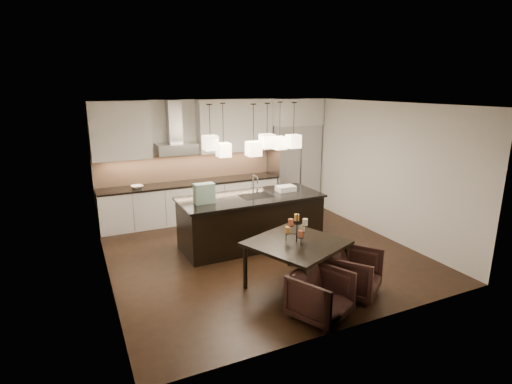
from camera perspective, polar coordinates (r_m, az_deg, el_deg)
name	(u,v)px	position (r m, az deg, el deg)	size (l,w,h in m)	color
floor	(260,252)	(7.80, 0.63, -8.61)	(5.50, 5.50, 0.02)	black
ceiling	(261,103)	(7.15, 0.69, 12.58)	(5.50, 5.50, 0.02)	white
wall_back	(212,158)	(9.85, -6.34, 4.89)	(5.50, 0.02, 2.80)	silver
wall_front	(357,228)	(5.10, 14.27, -5.06)	(5.50, 0.02, 2.80)	silver
wall_left	(101,199)	(6.67, -21.24, -0.91)	(0.02, 5.50, 2.80)	silver
wall_right	(378,169)	(8.87, 16.97, 3.21)	(0.02, 5.50, 2.80)	silver
refrigerator	(294,166)	(10.44, 5.40, 3.66)	(1.20, 0.72, 2.15)	#B7B7BA
fridge_panel	(295,112)	(10.26, 5.59, 11.35)	(1.26, 0.72, 0.65)	silver
lower_cabinets	(192,202)	(9.58, -9.07, -1.39)	(4.21, 0.62, 0.88)	silver
countertop	(192,183)	(9.47, -9.18, 1.28)	(4.21, 0.66, 0.04)	black
backsplash	(188,167)	(9.68, -9.76, 3.58)	(4.21, 0.02, 0.63)	tan
upper_cab_left	(120,131)	(9.11, -18.82, 8.30)	(1.25, 0.35, 1.25)	silver
upper_cab_right	(235,126)	(9.76, -2.99, 9.46)	(1.86, 0.35, 1.25)	silver
hood_canopy	(177,149)	(9.28, -11.26, 6.07)	(0.90, 0.52, 0.24)	#B7B7BA
hood_chimney	(174,122)	(9.32, -11.62, 9.81)	(0.30, 0.28, 0.96)	#B7B7BA
fruit_bowl	(137,187)	(9.16, -16.62, 0.71)	(0.26, 0.26, 0.06)	silver
island_body	(251,222)	(7.99, -0.77, -4.24)	(2.73, 1.09, 0.96)	black
island_top	(251,197)	(7.84, -0.78, -0.76)	(2.82, 1.18, 0.04)	black
faucet	(253,184)	(7.92, -0.41, 1.13)	(0.11, 0.26, 0.42)	silver
tote_bag	(204,193)	(7.39, -7.42, -0.19)	(0.37, 0.20, 0.37)	#1D5F43
food_container	(286,188)	(8.23, 4.27, 0.51)	(0.37, 0.26, 0.11)	silver
dining_table	(296,265)	(6.40, 5.72, -10.29)	(1.29, 1.29, 0.77)	black
candelabra	(297,228)	(6.16, 5.87, -5.13)	(0.37, 0.37, 0.45)	black
candle_a	(302,228)	(6.29, 6.65, -5.16)	(0.08, 0.08, 0.10)	beige
candle_b	(288,230)	(6.19, 4.54, -5.42)	(0.08, 0.08, 0.10)	#DC8F41
candle_c	(301,234)	(6.05, 6.38, -5.95)	(0.08, 0.08, 0.10)	#A74C2C
candle_d	(297,217)	(6.26, 5.84, -3.63)	(0.08, 0.08, 0.10)	#DC8F41
candle_e	(291,222)	(6.03, 4.97, -4.33)	(0.08, 0.08, 0.10)	#A74C2C
candle_f	(305,222)	(6.06, 7.03, -4.28)	(0.08, 0.08, 0.10)	beige
armchair_left	(321,295)	(5.69, 9.22, -14.38)	(0.72, 0.74, 0.67)	black
armchair_right	(354,273)	(6.37, 13.76, -11.15)	(0.74, 0.76, 0.70)	black
pendant_a	(210,143)	(7.23, -6.55, 6.99)	(0.24, 0.24, 0.26)	#FFE8B6
pendant_b	(224,150)	(7.70, -4.65, 6.01)	(0.24, 0.24, 0.26)	#FFE8B6
pendant_c	(267,141)	(7.60, 1.59, 7.29)	(0.24, 0.24, 0.26)	#FFE8B6
pendant_d	(280,143)	(8.25, 3.38, 7.02)	(0.24, 0.24, 0.26)	#FFE8B6
pendant_e	(293,141)	(8.01, 5.37, 7.22)	(0.24, 0.24, 0.26)	#FFE8B6
pendant_f	(254,149)	(7.32, -0.36, 6.20)	(0.24, 0.24, 0.26)	#FFE8B6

